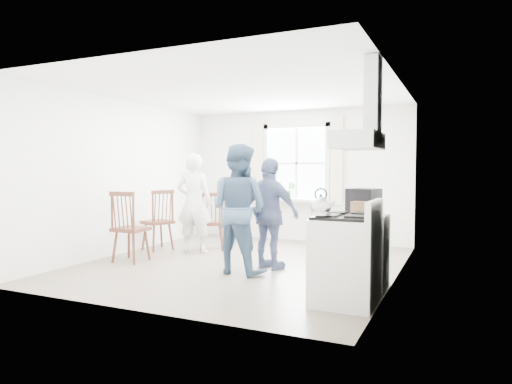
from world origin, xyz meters
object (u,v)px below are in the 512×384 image
windsor_chair_a (212,215)px  gas_stove (346,258)px  low_cabinet (366,251)px  person_mid (238,209)px  windsor_chair_c (161,213)px  person_left (194,203)px  windsor_chair_b (126,219)px  person_right (270,214)px  stereo_stack (364,201)px

windsor_chair_a → gas_stove: bearing=-36.3°
low_cabinet → person_mid: (-1.77, 0.10, 0.44)m
windsor_chair_c → person_mid: person_mid is taller
windsor_chair_a → windsor_chair_c: windsor_chair_c is taller
windsor_chair_c → person_left: (0.63, 0.10, 0.19)m
gas_stove → person_mid: size_ratio=0.63×
gas_stove → windsor_chair_b: 3.63m
person_right → windsor_chair_c: bearing=1.0°
gas_stove → person_left: bearing=148.8°
stereo_stack → windsor_chair_c: size_ratio=0.38×
person_right → person_mid: bearing=66.7°
person_left → person_mid: (1.38, -1.06, 0.04)m
low_cabinet → windsor_chair_a: 3.29m
windsor_chair_c → person_mid: 2.24m
person_left → gas_stove: bearing=136.4°
low_cabinet → gas_stove: bearing=-95.7°
gas_stove → windsor_chair_a: 3.59m
windsor_chair_b → low_cabinet: bearing=0.3°
windsor_chair_b → windsor_chair_c: size_ratio=1.03×
gas_stove → person_left: (-3.07, 1.86, 0.37)m
person_mid → person_right: (0.31, 0.40, -0.09)m
windsor_chair_a → person_mid: bearing=-48.0°
person_mid → gas_stove: bearing=162.5°
low_cabinet → windsor_chair_b: 3.64m
windsor_chair_a → stereo_stack: bearing=-25.4°
windsor_chair_a → person_left: bearing=-125.5°
stereo_stack → windsor_chair_a: bearing=154.6°
stereo_stack → windsor_chair_c: stereo_stack is taller
windsor_chair_a → windsor_chair_b: size_ratio=0.94×
low_cabinet → person_right: bearing=160.9°
gas_stove → person_right: (-1.38, 1.20, 0.32)m
person_right → windsor_chair_b: bearing=28.0°
windsor_chair_b → windsor_chair_c: windsor_chair_b is taller
person_mid → person_right: bearing=-120.1°
windsor_chair_b → gas_stove: bearing=-10.8°
windsor_chair_c → person_right: person_right is taller
stereo_stack → person_mid: size_ratio=0.23×
person_left → person_right: person_left is taller
windsor_chair_b → person_left: person_left is taller
windsor_chair_b → person_left: size_ratio=0.65×
windsor_chair_a → person_right: (1.50, -0.92, 0.17)m
gas_stove → windsor_chair_c: gas_stove is taller
person_left → person_right: 1.82m
stereo_stack → person_right: (-1.42, 0.46, -0.25)m
stereo_stack → windsor_chair_a: (-2.92, 1.38, -0.42)m
gas_stove → stereo_stack: bearing=87.5°
stereo_stack → windsor_chair_c: (-3.74, 1.02, -0.39)m
windsor_chair_c → person_mid: size_ratio=0.61×
windsor_chair_b → person_mid: 1.88m
windsor_chair_b → windsor_chair_a: bearing=65.0°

